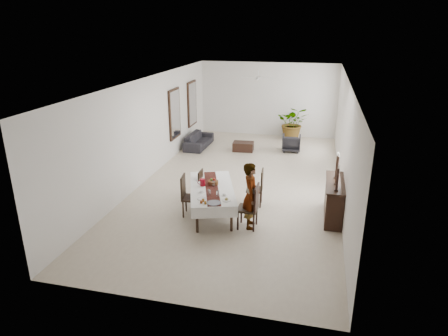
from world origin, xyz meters
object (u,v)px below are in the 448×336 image
at_px(dining_table_top, 212,189).
at_px(sofa, 199,140).
at_px(sideboard_body, 334,200).
at_px(woman, 251,196).
at_px(red_pitcher, 203,182).

bearing_deg(dining_table_top, sofa, 91.95).
xyz_separation_m(dining_table_top, sideboard_body, (3.11, 0.44, -0.20)).
bearing_deg(dining_table_top, woman, -43.89).
bearing_deg(dining_table_top, sideboard_body, -10.13).
xyz_separation_m(dining_table_top, red_pitcher, (-0.27, 0.06, 0.13)).
relative_size(dining_table_top, sofa, 1.19).
distance_m(dining_table_top, woman, 1.26).
height_order(red_pitcher, sofa, red_pitcher).
bearing_deg(sofa, sideboard_body, -134.07).
relative_size(dining_table_top, woman, 1.35).
height_order(red_pitcher, woman, woman).
height_order(sideboard_body, sofa, sideboard_body).
relative_size(dining_table_top, sideboard_body, 1.41).
bearing_deg(woman, sofa, 18.93).
distance_m(woman, sofa, 7.06).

